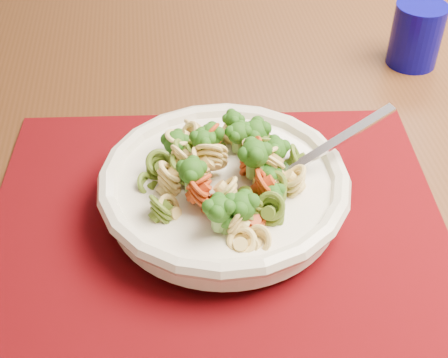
{
  "coord_description": "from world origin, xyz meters",
  "views": [
    {
      "loc": [
        -0.51,
        -0.92,
        1.22
      ],
      "look_at": [
        -0.52,
        -0.45,
        0.8
      ],
      "focal_mm": 50.0,
      "sensor_mm": 36.0,
      "label": 1
    }
  ],
  "objects": [
    {
      "name": "dining_table",
      "position": [
        -0.56,
        -0.39,
        0.66
      ],
      "size": [
        1.61,
        1.16,
        0.76
      ],
      "rotation": [
        0.0,
        0.0,
        0.14
      ],
      "color": "#482814",
      "rests_on": "ground"
    },
    {
      "name": "fork",
      "position": [
        -0.46,
        -0.45,
        0.81
      ],
      "size": [
        0.17,
        0.1,
        0.08
      ],
      "primitive_type": null,
      "rotation": [
        0.0,
        -0.35,
        0.46
      ],
      "color": "silver",
      "rests_on": "pasta_bowl"
    },
    {
      "name": "pasta_bowl",
      "position": [
        -0.52,
        -0.45,
        0.79
      ],
      "size": [
        0.25,
        0.25,
        0.05
      ],
      "color": "silver",
      "rests_on": "placemat"
    },
    {
      "name": "tumbler",
      "position": [
        -0.26,
        -0.15,
        0.8
      ],
      "size": [
        0.07,
        0.07,
        0.09
      ],
      "primitive_type": "cylinder",
      "color": "#06056A",
      "rests_on": "dining_table"
    },
    {
      "name": "pasta_broccoli_heap",
      "position": [
        -0.52,
        -0.45,
        0.81
      ],
      "size": [
        0.22,
        0.22,
        0.06
      ],
      "primitive_type": null,
      "color": "#EAC673",
      "rests_on": "pasta_bowl"
    },
    {
      "name": "placemat",
      "position": [
        -0.52,
        -0.47,
        0.76
      ],
      "size": [
        0.48,
        0.39,
        0.0
      ],
      "primitive_type": "cube",
      "rotation": [
        0.0,
        0.0,
        0.06
      ],
      "color": "#56030C",
      "rests_on": "dining_table"
    }
  ]
}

